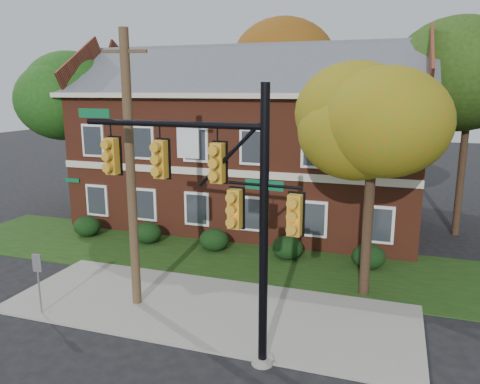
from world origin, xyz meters
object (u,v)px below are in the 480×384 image
(tree_near_right, at_px, (381,112))
(tree_left_rear, at_px, (84,102))
(tree_far_rear, at_px, (302,68))
(sign_post, at_px, (38,274))
(apartment_building, at_px, (248,134))
(hedge_far_right, at_px, (369,256))
(utility_pole, at_px, (131,173))
(tree_right_rear, at_px, (479,74))
(hedge_left, at_px, (148,233))
(hedge_far_left, at_px, (87,226))
(hedge_center, at_px, (214,240))
(traffic_signal, at_px, (216,193))
(hedge_right, at_px, (287,248))

(tree_near_right, relative_size, tree_left_rear, 0.97)
(tree_far_rear, xyz_separation_m, sign_post, (-4.48, -20.89, -7.39))
(tree_near_right, bearing_deg, apartment_building, 131.77)
(hedge_far_right, xyz_separation_m, utility_pole, (-7.50, -6.08, 4.19))
(apartment_building, distance_m, hedge_far_right, 9.82)
(tree_right_rear, relative_size, sign_post, 4.95)
(hedge_far_right, height_order, tree_near_right, tree_near_right)
(hedge_left, xyz_separation_m, utility_pole, (3.00, -6.08, 4.19))
(hedge_far_left, distance_m, tree_left_rear, 7.90)
(hedge_far_left, bearing_deg, tree_right_rear, 18.45)
(hedge_center, relative_size, traffic_signal, 0.18)
(hedge_far_right, height_order, tree_left_rear, tree_left_rear)
(tree_near_right, distance_m, tree_far_rear, 17.12)
(tree_far_rear, bearing_deg, hedge_far_right, -66.63)
(apartment_building, bearing_deg, hedge_left, -123.67)
(tree_right_rear, height_order, utility_pole, tree_right_rear)
(tree_left_rear, bearing_deg, traffic_signal, -43.18)
(hedge_left, bearing_deg, tree_far_rear, 69.71)
(apartment_building, height_order, tree_left_rear, apartment_building)
(sign_post, bearing_deg, hedge_center, 61.28)
(tree_near_right, bearing_deg, hedge_far_left, 168.73)
(tree_far_rear, bearing_deg, apartment_building, -99.71)
(hedge_far_left, xyz_separation_m, traffic_signal, (10.32, -8.11, 4.18))
(hedge_far_right, bearing_deg, tree_far_rear, 113.37)
(hedge_center, xyz_separation_m, sign_post, (-3.14, -7.79, 0.93))
(hedge_far_left, xyz_separation_m, tree_right_rear, (18.31, 6.11, 7.60))
(tree_near_right, bearing_deg, hedge_right, 142.72)
(tree_left_rear, xyz_separation_m, utility_pole, (9.23, -10.22, -1.97))
(hedge_left, relative_size, tree_right_rear, 0.13)
(hedge_left, distance_m, sign_post, 7.86)
(hedge_far_right, relative_size, tree_far_rear, 0.12)
(hedge_far_right, bearing_deg, hedge_left, 180.00)
(hedge_left, distance_m, hedge_center, 3.50)
(hedge_left, bearing_deg, hedge_far_left, 180.00)
(apartment_building, xyz_separation_m, hedge_center, (0.00, -5.25, -4.46))
(apartment_building, relative_size, hedge_right, 13.43)
(tree_far_rear, bearing_deg, hedge_right, -80.64)
(hedge_far_right, xyz_separation_m, tree_left_rear, (-16.73, 4.14, 6.16))
(tree_left_rear, distance_m, traffic_signal, 18.00)
(tree_right_rear, bearing_deg, utility_pole, -134.10)
(hedge_far_left, xyz_separation_m, tree_far_rear, (8.34, 13.09, 8.32))
(hedge_right, bearing_deg, hedge_left, 180.00)
(hedge_far_left, bearing_deg, hedge_far_right, 0.00)
(utility_pole, distance_m, sign_post, 4.53)
(tree_left_rear, relative_size, tree_right_rear, 0.84)
(hedge_far_left, xyz_separation_m, hedge_far_right, (14.00, 0.00, 0.00))
(apartment_building, xyz_separation_m, utility_pole, (-0.50, -11.34, -0.27))
(tree_far_rear, height_order, traffic_signal, tree_far_rear)
(hedge_far_right, relative_size, tree_right_rear, 0.13)
(hedge_center, bearing_deg, utility_pole, -94.70)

